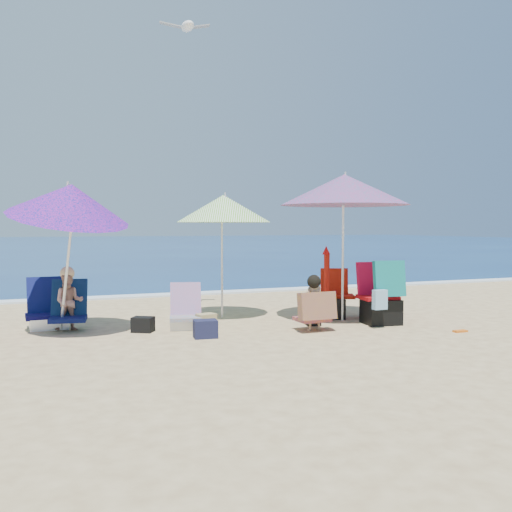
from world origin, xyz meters
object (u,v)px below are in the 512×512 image
object	(u,v)px
person_left	(69,301)
chair_rainbow	(186,316)
umbrella_blue	(70,201)
chair_navy	(47,314)
camp_chair_left	(333,303)
umbrella_turquoise	(344,190)
umbrella_striped	(223,209)
person_center	(315,304)
furled_umbrella	(327,280)
seagull	(187,26)
camp_chair_right	(381,301)

from	to	relation	value
person_left	chair_rainbow	bearing A→B (deg)	-15.55
umbrella_blue	chair_navy	xyz separation A→B (m)	(-0.33, 0.80, -1.74)
camp_chair_left	umbrella_turquoise	bearing A→B (deg)	-86.48
chair_rainbow	camp_chair_left	distance (m)	2.63
chair_rainbow	person_left	bearing A→B (deg)	164.45
camp_chair_left	umbrella_striped	bearing A→B (deg)	159.93
camp_chair_left	person_left	bearing A→B (deg)	174.39
umbrella_blue	person_center	xyz separation A→B (m)	(3.44, -1.01, -1.53)
camp_chair_left	chair_navy	bearing A→B (deg)	170.38
umbrella_turquoise	camp_chair_left	xyz separation A→B (m)	(-0.02, 0.33, -1.94)
umbrella_turquoise	umbrella_blue	xyz separation A→B (m)	(-4.34, 0.32, -0.25)
umbrella_striped	person_center	xyz separation A→B (m)	(0.90, -1.67, -1.47)
furled_umbrella	person_left	world-z (taller)	furled_umbrella
umbrella_turquoise	umbrella_striped	size ratio (longest dim) A/B	1.15
umbrella_turquoise	seagull	world-z (taller)	seagull
umbrella_striped	camp_chair_left	xyz separation A→B (m)	(1.78, -0.65, -1.64)
camp_chair_left	person_center	world-z (taller)	person_center
umbrella_striped	furled_umbrella	bearing A→B (deg)	-31.73
chair_navy	person_center	xyz separation A→B (m)	(3.77, -1.81, 0.21)
seagull	person_center	bearing A→B (deg)	-58.84
umbrella_striped	chair_rainbow	size ratio (longest dim) A/B	2.95
umbrella_turquoise	umbrella_blue	distance (m)	4.36
umbrella_blue	person_center	size ratio (longest dim) A/B	2.76
chair_navy	umbrella_blue	bearing A→B (deg)	-67.62
person_left	umbrella_striped	bearing A→B (deg)	5.02
camp_chair_right	seagull	xyz separation A→B (m)	(-2.65, 2.10, 4.71)
umbrella_turquoise	camp_chair_left	distance (m)	1.97
umbrella_striped	camp_chair_left	world-z (taller)	umbrella_striped
umbrella_striped	camp_chair_left	bearing A→B (deg)	-20.07
chair_navy	camp_chair_right	distance (m)	5.32
umbrella_striped	seagull	xyz separation A→B (m)	(-0.46, 0.58, 3.20)
umbrella_turquoise	camp_chair_right	size ratio (longest dim) A/B	2.38
umbrella_turquoise	person_center	distance (m)	2.11
chair_navy	camp_chair_left	world-z (taller)	camp_chair_left
camp_chair_left	umbrella_blue	bearing A→B (deg)	-179.88
camp_chair_right	person_center	bearing A→B (deg)	-173.36
camp_chair_right	person_center	size ratio (longest dim) A/B	1.22
chair_navy	chair_rainbow	xyz separation A→B (m)	(2.02, -0.84, -0.02)
umbrella_striped	umbrella_blue	bearing A→B (deg)	-165.46
furled_umbrella	umbrella_striped	bearing A→B (deg)	148.27
furled_umbrella	chair_navy	bearing A→B (deg)	166.27
camp_chair_right	chair_navy	bearing A→B (deg)	161.81
umbrella_striped	camp_chair_left	distance (m)	2.50
chair_navy	seagull	bearing A→B (deg)	10.43
umbrella_turquoise	seagull	bearing A→B (deg)	145.36
umbrella_turquoise	chair_navy	bearing A→B (deg)	166.49
person_center	chair_navy	bearing A→B (deg)	154.33
umbrella_turquoise	furled_umbrella	size ratio (longest dim) A/B	1.98
umbrella_striped	camp_chair_right	distance (m)	3.06
furled_umbrella	camp_chair_right	world-z (taller)	furled_umbrella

